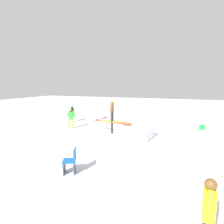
{
  "coord_description": "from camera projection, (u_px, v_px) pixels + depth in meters",
  "views": [
    {
      "loc": [
        -3.8,
        10.2,
        3.1
      ],
      "look_at": [
        0.0,
        0.0,
        1.39
      ],
      "focal_mm": 28.0,
      "sensor_mm": 36.0,
      "label": 1
    }
  ],
  "objects": [
    {
      "name": "main_rider_on_rail",
      "position": [
        112.0,
        110.0,
        11.0
      ],
      "size": [
        1.47,
        0.73,
        1.43
      ],
      "rotation": [
        0.0,
        0.0,
        0.16
      ],
      "color": "#82DB3F",
      "rests_on": "rail_feature"
    },
    {
      "name": "rail_feature",
      "position": [
        112.0,
        123.0,
        11.13
      ],
      "size": [
        2.62,
        0.74,
        0.79
      ],
      "rotation": [
        0.0,
        0.0,
        -0.18
      ],
      "color": "black",
      "rests_on": "ground"
    },
    {
      "name": "backpack_on_snow",
      "position": [
        202.0,
        127.0,
        12.09
      ],
      "size": [
        0.37,
        0.34,
        0.34
      ],
      "primitive_type": "cube",
      "rotation": [
        0.0,
        0.0,
        0.49
      ],
      "color": "green",
      "rests_on": "ground"
    },
    {
      "name": "bystander_black",
      "position": [
        72.0,
        113.0,
        14.64
      ],
      "size": [
        0.48,
        0.46,
        1.38
      ],
      "rotation": [
        0.0,
        0.0,
        5.53
      ],
      "color": "navy",
      "rests_on": "ground"
    },
    {
      "name": "bystander_green",
      "position": [
        71.0,
        118.0,
        12.35
      ],
      "size": [
        0.55,
        0.42,
        1.39
      ],
      "rotation": [
        0.0,
        0.0,
        0.61
      ],
      "color": "gold",
      "rests_on": "ground"
    },
    {
      "name": "bystander_yellow",
      "position": [
        208.0,
        212.0,
        3.17
      ],
      "size": [
        0.24,
        0.62,
        1.46
      ],
      "rotation": [
        0.0,
        0.0,
        1.46
      ],
      "color": "navy",
      "rests_on": "ground"
    },
    {
      "name": "snow_kicker_ramp",
      "position": [
        136.0,
        132.0,
        10.35
      ],
      "size": [
        2.04,
        1.8,
        0.63
      ],
      "primitive_type": "cube",
      "rotation": [
        0.0,
        0.0,
        -0.18
      ],
      "color": "white",
      "rests_on": "ground"
    },
    {
      "name": "folding_chair",
      "position": [
        71.0,
        162.0,
        6.12
      ],
      "size": [
        0.58,
        0.58,
        0.88
      ],
      "rotation": [
        0.0,
        0.0,
        2.0
      ],
      "color": "#3F3F44",
      "rests_on": "ground"
    },
    {
      "name": "ground_plane",
      "position": [
        112.0,
        133.0,
        11.23
      ],
      "size": [
        60.0,
        60.0,
        0.0
      ],
      "primitive_type": "plane",
      "color": "white"
    },
    {
      "name": "loose_snowboard_magenta",
      "position": [
        105.0,
        118.0,
        16.48
      ],
      "size": [
        0.31,
        1.25,
        0.02
      ],
      "primitive_type": "cube",
      "rotation": [
        0.0,
        0.0,
        1.6
      ],
      "color": "#BF2891",
      "rests_on": "ground"
    }
  ]
}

